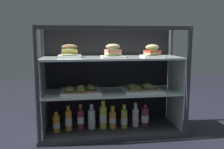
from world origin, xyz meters
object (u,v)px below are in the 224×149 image
object	(u,v)px
plated_roll_sandwich_mid_right	(113,52)
juice_bottle_front_second	(145,117)
open_sandwich_tray_far_left	(141,88)
juice_bottle_front_fourth	(124,118)
plated_roll_sandwich_near_left_corner	(152,52)
juice_bottle_front_right_end	(92,119)
juice_bottle_near_post	(135,117)
juice_bottle_tucked_behind	(113,119)
juice_bottle_back_left	(81,119)
juice_bottle_front_left_end	(103,117)
juice_bottle_back_right	(56,123)
open_sandwich_tray_mid_left	(81,90)
juice_bottle_back_center	(69,120)
plated_roll_sandwich_far_left	(70,52)

from	to	relation	value
plated_roll_sandwich_mid_right	juice_bottle_front_second	world-z (taller)	plated_roll_sandwich_mid_right
open_sandwich_tray_far_left	juice_bottle_front_fourth	xyz separation A→B (m)	(-0.16, -0.01, -0.27)
plated_roll_sandwich_near_left_corner	juice_bottle_front_fourth	distance (m)	0.64
juice_bottle_front_right_end	juice_bottle_near_post	xyz separation A→B (m)	(0.40, -0.00, -0.00)
juice_bottle_front_right_end	juice_bottle_tucked_behind	xyz separation A→B (m)	(0.19, -0.02, -0.00)
juice_bottle_back_left	juice_bottle_front_left_end	bearing A→B (deg)	-0.95
juice_bottle_back_right	juice_bottle_front_left_end	world-z (taller)	juice_bottle_front_left_end
juice_bottle_back_right	juice_bottle_front_fourth	distance (m)	0.59
juice_bottle_back_right	juice_bottle_front_right_end	world-z (taller)	juice_bottle_front_right_end
plated_roll_sandwich_near_left_corner	juice_bottle_back_left	distance (m)	0.86
juice_bottle_back_left	juice_bottle_front_right_end	world-z (taller)	juice_bottle_back_left
plated_roll_sandwich_mid_right	juice_bottle_front_right_end	xyz separation A→B (m)	(-0.18, 0.07, -0.59)
juice_bottle_back_left	juice_bottle_tucked_behind	world-z (taller)	juice_bottle_back_left
juice_bottle_front_left_end	open_sandwich_tray_far_left	bearing A→B (deg)	0.69
juice_bottle_near_post	juice_bottle_front_right_end	bearing A→B (deg)	179.56
open_sandwich_tray_far_left	juice_bottle_back_left	distance (m)	0.60
plated_roll_sandwich_near_left_corner	juice_bottle_back_right	xyz separation A→B (m)	(-0.83, 0.02, -0.60)
open_sandwich_tray_mid_left	juice_bottle_front_right_end	world-z (taller)	open_sandwich_tray_mid_left
juice_bottle_back_left	open_sandwich_tray_mid_left	bearing A→B (deg)	-15.34
juice_bottle_back_right	juice_bottle_back_center	xyz separation A→B (m)	(0.10, 0.02, 0.02)
juice_bottle_tucked_behind	juice_bottle_front_fourth	bearing A→B (deg)	2.15
plated_roll_sandwich_far_left	juice_bottle_front_right_end	size ratio (longest dim) A/B	0.88
juice_bottle_tucked_behind	juice_bottle_front_second	xyz separation A→B (m)	(0.30, 0.02, -0.00)
plated_roll_sandwich_mid_right	juice_bottle_front_right_end	world-z (taller)	plated_roll_sandwich_mid_right
juice_bottle_back_left	juice_bottle_front_right_end	distance (m)	0.10
juice_bottle_back_left	juice_bottle_tucked_behind	xyz separation A→B (m)	(0.28, -0.01, -0.01)
plated_roll_sandwich_mid_right	juice_bottle_front_left_end	size ratio (longest dim) A/B	0.75
plated_roll_sandwich_far_left	plated_roll_sandwich_near_left_corner	distance (m)	0.70
juice_bottle_back_center	juice_bottle_front_right_end	size ratio (longest dim) A/B	1.04
juice_bottle_tucked_behind	juice_bottle_front_second	world-z (taller)	juice_bottle_front_second
juice_bottle_front_fourth	juice_bottle_front_second	world-z (taller)	juice_bottle_front_fourth
plated_roll_sandwich_mid_right	open_sandwich_tray_far_left	bearing A→B (deg)	13.29
juice_bottle_back_center	open_sandwich_tray_far_left	bearing A→B (deg)	0.25
juice_bottle_front_left_end	juice_bottle_tucked_behind	distance (m)	0.09
juice_bottle_back_center	juice_bottle_back_left	world-z (taller)	juice_bottle_back_center
plated_roll_sandwich_near_left_corner	juice_bottle_back_right	size ratio (longest dim) A/B	0.93
plated_roll_sandwich_near_left_corner	juice_bottle_front_left_end	xyz separation A→B (m)	(-0.42, 0.04, -0.57)
plated_roll_sandwich_mid_right	juice_bottle_front_left_end	world-z (taller)	plated_roll_sandwich_mid_right
plated_roll_sandwich_far_left	juice_bottle_back_left	world-z (taller)	plated_roll_sandwich_far_left
juice_bottle_back_center	juice_bottle_back_left	size ratio (longest dim) A/B	1.03
juice_bottle_front_second	juice_bottle_back_center	bearing A→B (deg)	-178.86
plated_roll_sandwich_mid_right	open_sandwich_tray_mid_left	bearing A→B (deg)	167.77
plated_roll_sandwich_near_left_corner	juice_bottle_back_center	xyz separation A→B (m)	(-0.73, 0.04, -0.59)
juice_bottle_tucked_behind	juice_bottle_front_second	size ratio (longest dim) A/B	0.97
open_sandwich_tray_far_left	juice_bottle_back_right	bearing A→B (deg)	-178.18
juice_bottle_back_left	juice_bottle_back_right	bearing A→B (deg)	-173.66
plated_roll_sandwich_far_left	open_sandwich_tray_mid_left	xyz separation A→B (m)	(0.09, -0.04, -0.32)
open_sandwich_tray_mid_left	juice_bottle_back_right	bearing A→B (deg)	-174.38
juice_bottle_back_center	juice_bottle_front_right_end	distance (m)	0.20
plated_roll_sandwich_mid_right	juice_bottle_near_post	distance (m)	0.63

